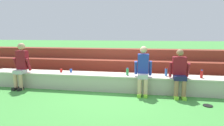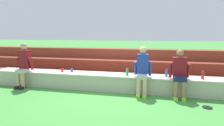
% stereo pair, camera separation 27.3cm
% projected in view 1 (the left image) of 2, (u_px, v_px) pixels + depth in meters
% --- Properties ---
extents(ground_plane, '(80.00, 80.00, 0.00)m').
position_uv_depth(ground_plane, '(117.00, 93.00, 5.50)').
color(ground_plane, '#428E3D').
extents(stone_seating_wall, '(8.36, 0.61, 0.49)m').
position_uv_depth(stone_seating_wall, '(118.00, 82.00, 5.74)').
color(stone_seating_wall, '#B7AF9E').
rests_on(stone_seating_wall, ground).
extents(brick_bleachers, '(12.21, 1.69, 1.12)m').
position_uv_depth(brick_bleachers, '(124.00, 67.00, 7.17)').
color(brick_bleachers, maroon).
rests_on(brick_bleachers, ground).
extents(person_far_left, '(0.51, 0.54, 1.43)m').
position_uv_depth(person_far_left, '(21.00, 64.00, 5.90)').
color(person_far_left, tan).
rests_on(person_far_left, ground).
extents(person_left_of_center, '(0.49, 0.54, 1.37)m').
position_uv_depth(person_left_of_center, '(143.00, 70.00, 5.29)').
color(person_left_of_center, '#DBAD89').
rests_on(person_left_of_center, ground).
extents(person_center, '(0.54, 0.56, 1.30)m').
position_uv_depth(person_center, '(180.00, 72.00, 5.12)').
color(person_center, '#996B4C').
rests_on(person_center, ground).
extents(water_bottle_mid_right, '(0.07, 0.07, 0.23)m').
position_uv_depth(water_bottle_mid_right, '(202.00, 74.00, 5.25)').
color(water_bottle_mid_right, red).
rests_on(water_bottle_mid_right, stone_seating_wall).
extents(water_bottle_mid_left, '(0.08, 0.08, 0.21)m').
position_uv_depth(water_bottle_mid_left, '(127.00, 72.00, 5.60)').
color(water_bottle_mid_left, green).
rests_on(water_bottle_mid_left, stone_seating_wall).
extents(water_bottle_near_right, '(0.07, 0.07, 0.24)m').
position_uv_depth(water_bottle_near_right, '(166.00, 72.00, 5.49)').
color(water_bottle_near_right, blue).
rests_on(water_bottle_near_right, stone_seating_wall).
extents(plastic_cup_middle, '(0.08, 0.08, 0.11)m').
position_uv_depth(plastic_cup_middle, '(71.00, 71.00, 6.01)').
color(plastic_cup_middle, blue).
rests_on(plastic_cup_middle, stone_seating_wall).
extents(plastic_cup_left_end, '(0.08, 0.08, 0.11)m').
position_uv_depth(plastic_cup_left_end, '(61.00, 71.00, 6.03)').
color(plastic_cup_left_end, red).
rests_on(plastic_cup_left_end, stone_seating_wall).
extents(frisbee, '(0.22, 0.22, 0.02)m').
position_uv_depth(frisbee, '(208.00, 106.00, 4.51)').
color(frisbee, black).
rests_on(frisbee, ground).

